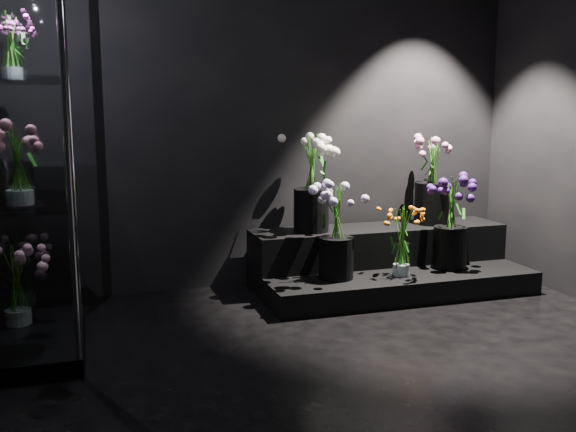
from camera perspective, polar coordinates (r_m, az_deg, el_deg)
name	(u,v)px	position (r m, az deg, el deg)	size (l,w,h in m)	color
floor	(377,385)	(3.31, 7.90, -14.62)	(4.00, 4.00, 0.00)	black
wall_back	(266,102)	(4.90, -1.99, 10.10)	(4.00, 4.00, 0.00)	black
display_riser	(385,263)	(4.96, 8.63, -4.17)	(2.00, 0.89, 0.45)	black
display_case	(15,156)	(3.76, -23.12, 4.93)	(0.60, 1.00, 2.19)	black
bouquet_orange_bells	(402,240)	(4.63, 10.09, -2.10)	(0.32, 0.32, 0.50)	white
bouquet_lilac	(337,225)	(4.48, 4.35, -0.84)	(0.39, 0.39, 0.68)	black
bouquet_purple	(451,218)	(4.92, 14.30, -0.20)	(0.44, 0.44, 0.67)	black
bouquet_cream_roses	(311,176)	(4.74, 2.10, 3.54)	(0.48, 0.48, 0.73)	black
bouquet_pink_roses	(433,177)	(5.19, 12.77, 3.44)	(0.43, 0.43, 0.69)	black
bouquet_case_pink	(18,163)	(3.59, -22.89, 4.35)	(0.37, 0.37, 0.41)	white
bouquet_case_magenta	(10,46)	(3.89, -23.44, 13.68)	(0.30, 0.30, 0.34)	white
bouquet_case_base_pink	(16,281)	(4.06, -23.03, -5.35)	(0.36, 0.36, 0.50)	white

